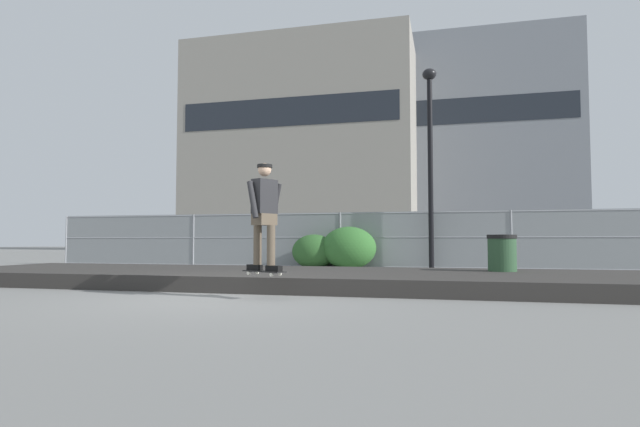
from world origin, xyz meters
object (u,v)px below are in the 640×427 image
object	(u,v)px
skateboard	(264,272)
shrub_center	(349,248)
skater	(264,210)
trash_bin	(502,260)
parked_car_near	(262,242)
shrub_left	(314,251)
street_lamp	(430,143)
parked_car_mid	(401,243)
parked_car_far	(554,243)

from	to	relation	value
skateboard	shrub_center	size ratio (longest dim) A/B	0.46
skater	trash_bin	distance (m)	5.24
trash_bin	parked_car_near	bearing A→B (deg)	133.45
skateboard	shrub_left	xyz separation A→B (m)	(-1.42, 8.49, 0.13)
street_lamp	parked_car_near	bearing A→B (deg)	151.69
parked_car_mid	trash_bin	size ratio (longest dim) A/B	4.40
skateboard	parked_car_near	world-z (taller)	parked_car_near
skater	street_lamp	xyz separation A→B (m)	(2.31, 8.69, 2.60)
street_lamp	parked_car_far	xyz separation A→B (m)	(4.27, 3.82, -3.16)
shrub_left	trash_bin	bearing A→B (deg)	-43.79
parked_car_near	skater	bearing A→B (deg)	-69.36
trash_bin	skater	bearing A→B (deg)	-138.41
skateboard	parked_car_mid	world-z (taller)	parked_car_mid
skater	parked_car_far	size ratio (longest dim) A/B	0.38
parked_car_mid	shrub_center	distance (m)	4.35
skater	skateboard	bearing A→B (deg)	0.00
parked_car_mid	shrub_center	xyz separation A→B (m)	(-1.30, -4.15, -0.16)
street_lamp	shrub_center	distance (m)	4.20
skateboard	street_lamp	distance (m)	9.68
parked_car_near	parked_car_far	bearing A→B (deg)	0.26
parked_car_mid	trash_bin	xyz separation A→B (m)	(2.83, -9.21, -0.32)
shrub_left	parked_car_far	bearing A→B (deg)	26.69
parked_car_near	trash_bin	world-z (taller)	parked_car_near
trash_bin	parked_car_mid	bearing A→B (deg)	107.08
skateboard	shrub_center	xyz separation A→B (m)	(-0.27, 8.49, 0.25)
parked_car_mid	shrub_left	world-z (taller)	parked_car_mid
parked_car_far	trash_bin	xyz separation A→B (m)	(-2.72, -9.09, -0.32)
parked_car_near	parked_car_mid	bearing A→B (deg)	1.75
skater	parked_car_far	xyz separation A→B (m)	(6.58, 12.52, -0.56)
skateboard	shrub_center	distance (m)	8.50
skateboard	skater	bearing A→B (deg)	0.00
parked_car_far	shrub_center	xyz separation A→B (m)	(-6.85, -4.03, -0.16)
parked_car_near	parked_car_mid	world-z (taller)	same
skateboard	parked_car_far	xyz separation A→B (m)	(6.58, 12.52, 0.41)
skateboard	parked_car_near	bearing A→B (deg)	110.64
skateboard	skater	world-z (taller)	skater
street_lamp	shrub_left	xyz separation A→B (m)	(-3.73, -0.20, -3.44)
parked_car_mid	shrub_left	bearing A→B (deg)	-120.60
shrub_left	street_lamp	bearing A→B (deg)	3.04
skater	street_lamp	size ratio (longest dim) A/B	0.27
street_lamp	parked_car_far	bearing A→B (deg)	41.84
parked_car_mid	parked_car_near	bearing A→B (deg)	-178.25
skater	shrub_left	xyz separation A→B (m)	(-1.42, 8.49, -0.84)
shrub_center	trash_bin	xyz separation A→B (m)	(4.13, -5.06, -0.16)
parked_car_near	shrub_center	size ratio (longest dim) A/B	2.55
skater	trash_bin	xyz separation A→B (m)	(3.86, 3.43, -0.87)
street_lamp	parked_car_near	size ratio (longest dim) A/B	1.42
skateboard	parked_car_near	size ratio (longest dim) A/B	0.18
skateboard	parked_car_mid	size ratio (longest dim) A/B	0.18
parked_car_near	parked_car_mid	xyz separation A→B (m)	(5.73, 0.18, 0.00)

